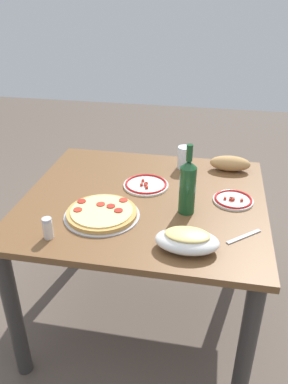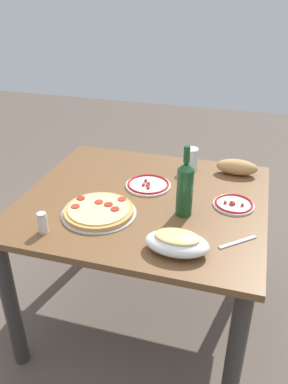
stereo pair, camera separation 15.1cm
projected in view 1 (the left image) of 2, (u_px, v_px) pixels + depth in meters
The scene contains 11 objects.
ground_plane at pixel (144, 315), 2.15m from camera, with size 8.00×8.00×0.00m, color brown.
dining_table at pixel (144, 221), 1.85m from camera, with size 1.10×1.00×0.75m.
pepperoni_pizza at pixel (102, 213), 1.65m from camera, with size 0.32×0.32×0.03m.
baked_pasta_dish at pixel (187, 240), 1.43m from camera, with size 0.24×0.15×0.08m.
wine_bottle at pixel (188, 186), 1.62m from camera, with size 0.07×0.07×0.31m.
water_glass at pixel (185, 158), 2.04m from camera, with size 0.07×0.07×0.12m, color silver.
side_plate_near at pixel (146, 185), 1.89m from camera, with size 0.22×0.22×0.02m.
side_plate_far at pixel (233, 200), 1.76m from camera, with size 0.18×0.18×0.02m.
bread_loaf at pixel (230, 163), 2.03m from camera, with size 0.21×0.09×0.08m, color tan.
spice_shaker at pixel (48, 228), 1.50m from camera, with size 0.04×0.04×0.09m.
fork_left at pixel (244, 237), 1.52m from camera, with size 0.17×0.02×0.01m, color #B7B7BC.
Camera 1 is at (-0.29, 1.53, 1.64)m, focal length 36.37 mm.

